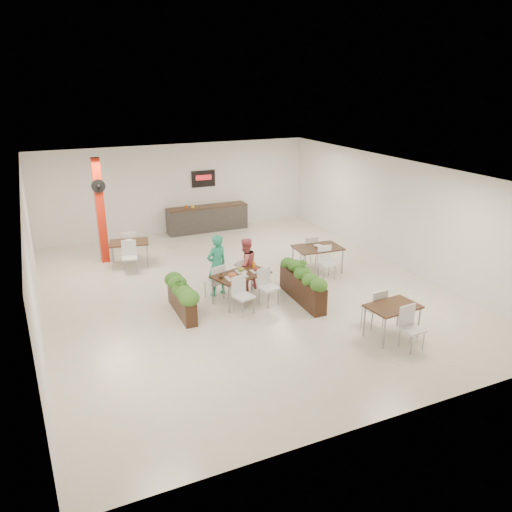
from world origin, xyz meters
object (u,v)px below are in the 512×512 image
at_px(diner_man, 217,265).
at_px(diner_woman, 245,264).
at_px(side_table_b, 318,250).
at_px(service_counter, 207,218).
at_px(side_table_a, 129,246).
at_px(main_table, 241,278).
at_px(planter_left, 181,295).
at_px(side_table_c, 393,311).
at_px(red_column, 100,210).
at_px(planter_right, 302,282).

bearing_deg(diner_man, diner_woman, 163.91).
relative_size(diner_woman, side_table_b, 0.87).
relative_size(service_counter, side_table_a, 1.80).
xyz_separation_m(main_table, planter_left, (-1.56, -0.05, -0.14)).
xyz_separation_m(diner_woman, planter_left, (-1.97, -0.70, -0.23)).
height_order(service_counter, diner_woman, service_counter).
bearing_deg(planter_left, service_counter, 65.83).
height_order(service_counter, planter_left, service_counter).
xyz_separation_m(diner_woman, side_table_a, (-2.45, 3.14, -0.09)).
bearing_deg(diner_man, side_table_c, 109.62).
bearing_deg(diner_man, planter_left, 15.03).
height_order(diner_man, planter_left, diner_man).
xyz_separation_m(diner_man, planter_left, (-1.17, -0.70, -0.33)).
bearing_deg(red_column, planter_right, -50.93).
bearing_deg(diner_man, side_table_b, 170.62).
height_order(side_table_a, side_table_b, same).
distance_m(planter_right, side_table_b, 2.19).
bearing_deg(diner_woman, planter_left, 3.61).
bearing_deg(side_table_a, planter_right, -40.69).
distance_m(service_counter, diner_man, 5.94).
relative_size(diner_man, planter_left, 0.93).
bearing_deg(main_table, planter_left, -178.28).
height_order(main_table, planter_right, planter_right).
bearing_deg(side_table_c, planter_right, 104.45).
relative_size(service_counter, planter_right, 1.43).
height_order(main_table, diner_man, diner_man).
distance_m(diner_man, side_table_a, 3.56).
bearing_deg(service_counter, side_table_a, -142.87).
relative_size(red_column, service_counter, 1.07).
relative_size(main_table, planter_left, 1.08).
relative_size(diner_man, diner_woman, 1.14).
height_order(service_counter, side_table_c, service_counter).
bearing_deg(main_table, planter_right, -22.89).
distance_m(diner_man, side_table_c, 4.58).
distance_m(main_table, side_table_b, 3.05).
bearing_deg(side_table_c, red_column, 118.82).
height_order(main_table, planter_left, main_table).
distance_m(diner_woman, side_table_b, 2.49).
xyz_separation_m(planter_right, side_table_b, (1.43, 1.65, 0.13)).
bearing_deg(red_column, side_table_b, -31.71).
relative_size(planter_right, side_table_a, 1.26).
distance_m(red_column, planter_left, 4.80).
bearing_deg(side_table_c, diner_man, 121.12).
distance_m(planter_left, side_table_b, 4.56).
relative_size(red_column, side_table_a, 1.92).
bearing_deg(planter_right, side_table_a, 128.27).
distance_m(main_table, planter_right, 1.56).
distance_m(diner_woman, side_table_a, 3.99).
bearing_deg(side_table_b, planter_right, -126.71).
bearing_deg(main_table, red_column, 121.02).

